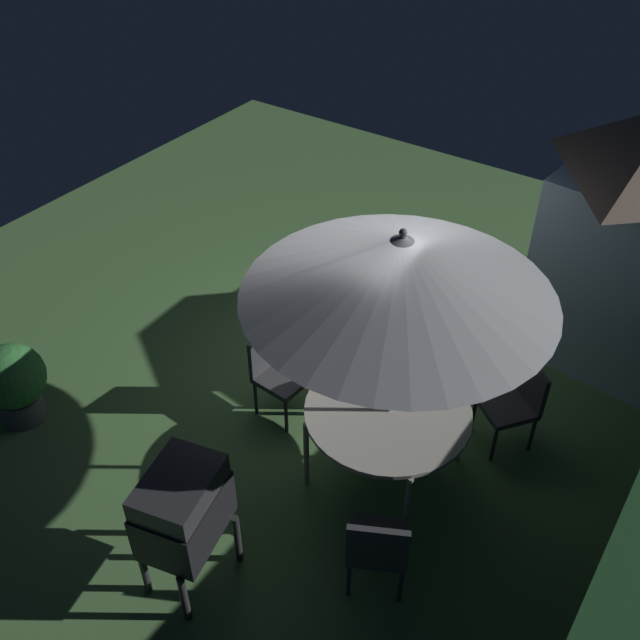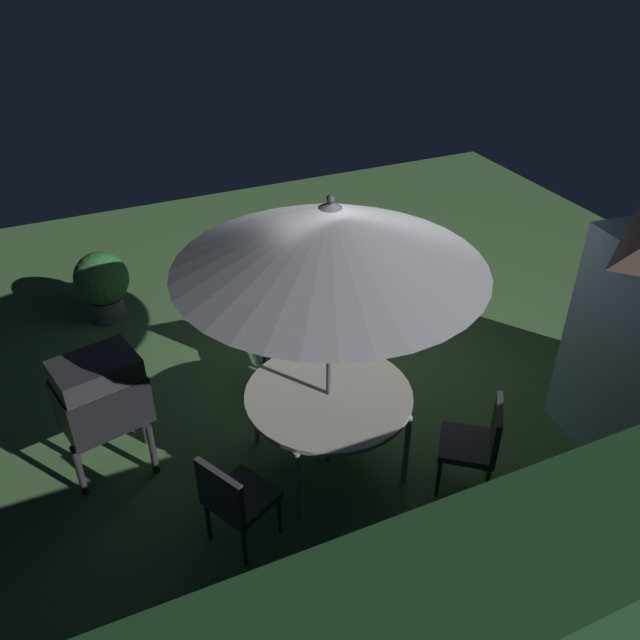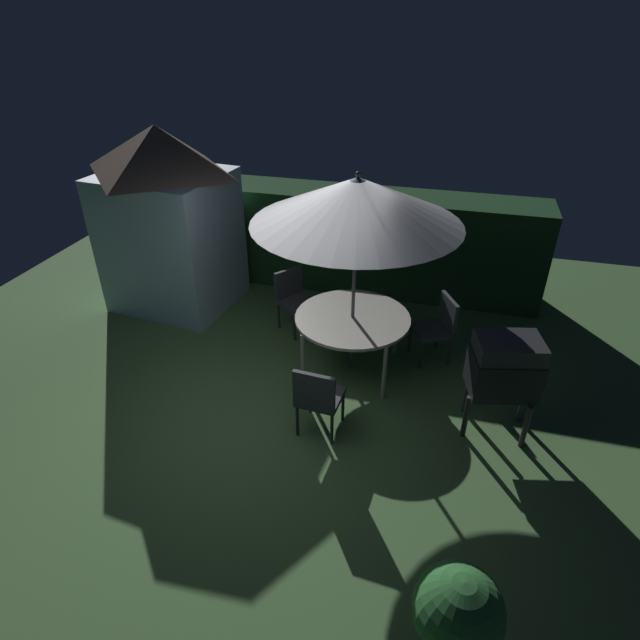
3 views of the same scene
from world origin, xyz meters
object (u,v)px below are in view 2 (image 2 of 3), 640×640
chair_far_side (285,338)px  potted_plant_by_shed (102,283)px  patio_table (329,398)px  chair_near_shed (478,441)px  chair_toward_hedge (234,498)px  bbq_grill (101,395)px  patio_umbrella (330,236)px

chair_far_side → potted_plant_by_shed: size_ratio=1.03×
patio_table → chair_near_shed: size_ratio=1.61×
patio_table → chair_toward_hedge: (1.04, 0.54, -0.22)m
patio_table → chair_near_shed: chair_near_shed is taller
chair_near_shed → chair_far_side: bearing=-65.9°
patio_table → bbq_grill: 1.92m
patio_umbrella → chair_near_shed: 2.18m
chair_toward_hedge → potted_plant_by_shed: chair_toward_hedge is taller
bbq_grill → chair_toward_hedge: 1.48m
chair_toward_hedge → chair_near_shed: bearing=173.1°
patio_umbrella → chair_near_shed: bearing=142.5°
chair_far_side → potted_plant_by_shed: 2.52m
bbq_grill → potted_plant_by_shed: size_ratio=1.37×
patio_table → chair_far_side: (-0.10, -1.29, -0.22)m
chair_toward_hedge → potted_plant_by_shed: bearing=-84.0°
patio_table → chair_near_shed: bearing=142.5°
patio_table → chair_far_side: bearing=-94.4°
chair_near_shed → chair_toward_hedge: (2.07, -0.25, 0.00)m
patio_umbrella → potted_plant_by_shed: bearing=-66.3°
chair_near_shed → chair_far_side: size_ratio=1.00×
chair_far_side → potted_plant_by_shed: chair_far_side is taller
bbq_grill → chair_toward_hedge: (-0.74, 1.24, -0.33)m
chair_near_shed → potted_plant_by_shed: chair_near_shed is taller
bbq_grill → patio_table: bearing=158.4°
patio_umbrella → chair_near_shed: (-1.03, 0.79, -1.75)m
patio_table → bbq_grill: bbq_grill is taller
chair_far_side → chair_toward_hedge: bearing=57.9°
bbq_grill → chair_near_shed: size_ratio=1.33×
patio_umbrella → bbq_grill: 2.39m
patio_table → chair_near_shed: 1.31m
patio_table → chair_toward_hedge: 1.19m
patio_table → potted_plant_by_shed: bearing=-66.3°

